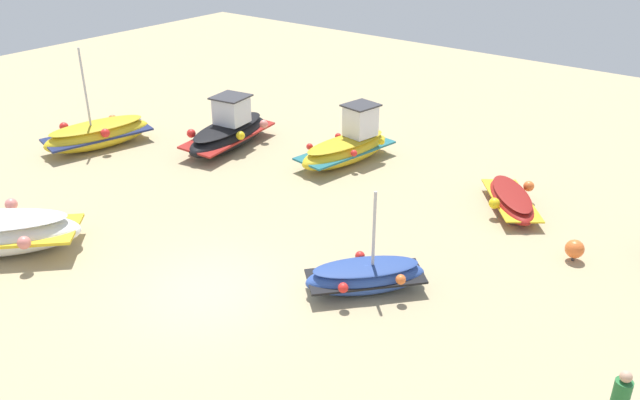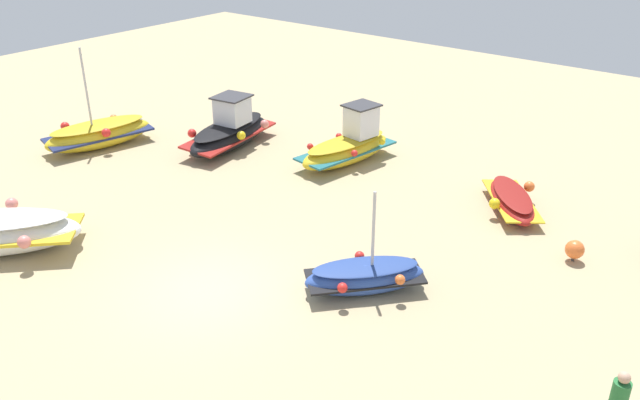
{
  "view_description": "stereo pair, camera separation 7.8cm",
  "coord_description": "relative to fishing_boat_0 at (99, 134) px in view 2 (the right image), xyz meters",
  "views": [
    {
      "loc": [
        -11.03,
        9.39,
        9.54
      ],
      "look_at": [
        -0.17,
        -4.53,
        0.9
      ],
      "focal_mm": 36.79,
      "sensor_mm": 36.0,
      "label": 1
    },
    {
      "loc": [
        -11.09,
        9.34,
        9.54
      ],
      "look_at": [
        -0.17,
        -4.53,
        0.9
      ],
      "focal_mm": 36.79,
      "sensor_mm": 36.0,
      "label": 2
    }
  ],
  "objects": [
    {
      "name": "ground_plane",
      "position": [
        -10.79,
        4.37,
        -0.54
      ],
      "size": [
        56.65,
        56.65,
        0.0
      ],
      "primitive_type": "plane",
      "color": "tan"
    },
    {
      "name": "fishing_boat_0",
      "position": [
        0.0,
        0.0,
        0.0
      ],
      "size": [
        2.37,
        4.45,
        4.02
      ],
      "rotation": [
        0.0,
        0.0,
        4.49
      ],
      "color": "gold",
      "rests_on": "ground_plane"
    },
    {
      "name": "fishing_boat_5",
      "position": [
        -4.04,
        -3.23,
        0.11
      ],
      "size": [
        2.19,
        4.69,
        2.06
      ],
      "rotation": [
        0.0,
        0.0,
        4.86
      ],
      "color": "black",
      "rests_on": "ground_plane"
    },
    {
      "name": "fishing_boat_4",
      "position": [
        -15.08,
        -4.85,
        -0.2
      ],
      "size": [
        2.92,
        3.24,
        0.74
      ],
      "rotation": [
        0.0,
        0.0,
        2.25
      ],
      "color": "maroon",
      "rests_on": "ground_plane"
    },
    {
      "name": "fishing_boat_2",
      "position": [
        -14.02,
        1.86,
        -0.12
      ],
      "size": [
        2.89,
        3.07,
        2.84
      ],
      "rotation": [
        0.0,
        0.0,
        0.85
      ],
      "color": "#2D4C9E",
      "rests_on": "ground_plane"
    },
    {
      "name": "fishing_boat_7",
      "position": [
        -8.63,
        -4.85,
        0.11
      ],
      "size": [
        2.15,
        4.35,
        2.1
      ],
      "rotation": [
        0.0,
        0.0,
        4.55
      ],
      "color": "gold",
      "rests_on": "ground_plane"
    },
    {
      "name": "mooring_buoy_1",
      "position": [
        -17.74,
        -2.93,
        -0.18
      ],
      "size": [
        0.52,
        0.52,
        0.63
      ],
      "color": "#3F3F42",
      "rests_on": "ground_plane"
    }
  ]
}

